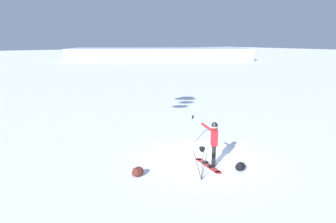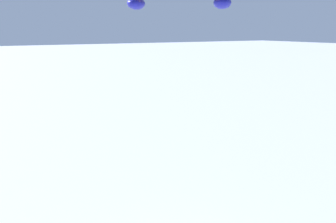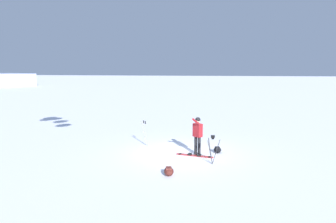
{
  "view_description": "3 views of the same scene",
  "coord_description": "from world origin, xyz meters",
  "views": [
    {
      "loc": [
        8.26,
        9.46,
        4.86
      ],
      "look_at": [
        1.52,
        -0.37,
        2.17
      ],
      "focal_mm": 34.22,
      "sensor_mm": 36.0,
      "label": 1
    },
    {
      "loc": [
        -6.44,
        4.1,
        6.51
      ],
      "look_at": [
        2.91,
        -1.42,
        4.09
      ],
      "focal_mm": 39.82,
      "sensor_mm": 36.0,
      "label": 2
    },
    {
      "loc": [
        13.81,
        1.85,
        3.97
      ],
      "look_at": [
        1.55,
        -0.39,
        2.2
      ],
      "focal_mm": 32.61,
      "sensor_mm": 36.0,
      "label": 3
    }
  ],
  "objects": []
}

